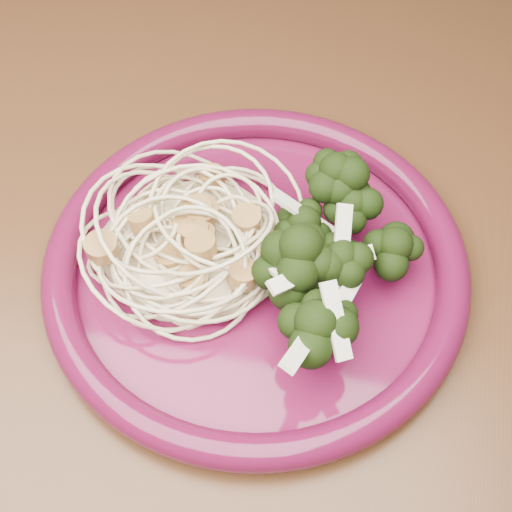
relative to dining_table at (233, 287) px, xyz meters
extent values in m
plane|color=brown|center=(0.00, 0.00, -0.65)|extent=(3.50, 3.50, 0.00)
cube|color=#472814|center=(0.00, 0.00, 0.08)|extent=(1.20, 0.80, 0.04)
cylinder|color=#530C2A|center=(0.03, -0.05, 0.10)|extent=(0.32, 0.32, 0.01)
torus|color=#530928|center=(0.03, -0.05, 0.11)|extent=(0.32, 0.32, 0.02)
ellipsoid|color=beige|center=(-0.01, -0.04, 0.12)|extent=(0.15, 0.14, 0.03)
ellipsoid|color=black|center=(0.08, -0.05, 0.13)|extent=(0.11, 0.16, 0.05)
camera|label=1|loc=(0.08, -0.32, 0.51)|focal=50.00mm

